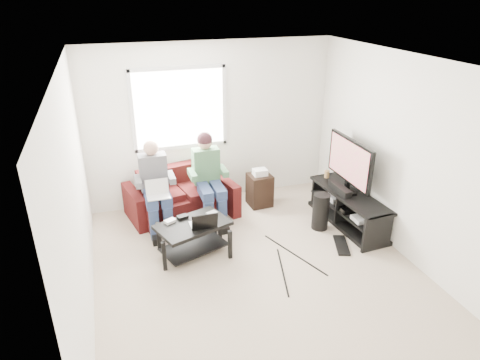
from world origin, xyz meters
name	(u,v)px	position (x,y,z in m)	size (l,w,h in m)	color
floor	(258,271)	(0.00, 0.00, 0.00)	(4.50, 4.50, 0.00)	beige
ceiling	(262,63)	(0.00, 0.00, 2.60)	(4.50, 4.50, 0.00)	white
wall_back	(211,124)	(0.00, 2.25, 1.30)	(4.50, 4.50, 0.00)	white
wall_front	(372,304)	(0.00, -2.25, 1.30)	(4.50, 4.50, 0.00)	white
wall_left	(76,203)	(-2.00, 0.00, 1.30)	(4.50, 4.50, 0.00)	white
wall_right	(406,159)	(2.00, 0.00, 1.30)	(4.50, 4.50, 0.00)	white
window	(180,109)	(-0.50, 2.23, 1.60)	(1.48, 0.04, 1.28)	white
sofa	(181,198)	(-0.64, 1.81, 0.29)	(1.75, 1.00, 0.75)	#3F100F
person_left	(155,183)	(-1.04, 1.56, 0.71)	(0.40, 0.70, 1.30)	navy
person_right	(208,172)	(-0.24, 1.58, 0.76)	(0.40, 0.71, 1.35)	navy
laptop_silver	(158,193)	(-1.04, 1.29, 0.67)	(0.32, 0.22, 0.24)	silver
coffee_table	(193,231)	(-0.68, 0.66, 0.34)	(1.07, 0.84, 0.47)	black
laptop_black	(203,217)	(-0.56, 0.58, 0.59)	(0.34, 0.24, 0.24)	black
controller_a	(170,221)	(-0.96, 0.78, 0.49)	(0.14, 0.09, 0.04)	silver
controller_b	(183,217)	(-0.78, 0.84, 0.49)	(0.14, 0.09, 0.04)	black
controller_c	(212,214)	(-0.38, 0.81, 0.49)	(0.14, 0.09, 0.04)	gray
tv_stand	(348,210)	(1.72, 0.72, 0.23)	(0.57, 1.57, 0.51)	black
tv	(350,162)	(1.71, 0.82, 0.97)	(0.12, 1.10, 0.81)	black
soundbar	(340,189)	(1.60, 0.82, 0.56)	(0.12, 0.50, 0.10)	black
drink_cup	(327,174)	(1.67, 1.35, 0.57)	(0.08, 0.08, 0.12)	#A87F48
console_white	(363,218)	(1.72, 0.32, 0.30)	(0.30, 0.22, 0.06)	silver
console_grey	(339,197)	(1.72, 1.02, 0.31)	(0.34, 0.26, 0.08)	gray
console_black	(350,207)	(1.72, 0.67, 0.31)	(0.38, 0.30, 0.07)	black
subwoofer	(321,211)	(1.26, 0.74, 0.28)	(0.24, 0.24, 0.56)	black
keyboard_floor	(342,245)	(1.32, 0.19, 0.01)	(0.17, 0.50, 0.03)	black
end_table	(260,189)	(0.66, 1.73, 0.29)	(0.36, 0.36, 0.64)	black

